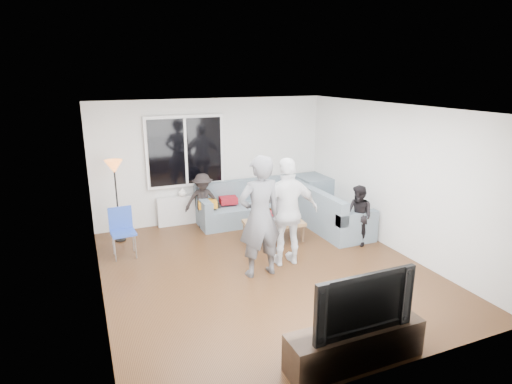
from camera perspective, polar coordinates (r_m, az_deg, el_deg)
name	(u,v)px	position (r m, az deg, el deg)	size (l,w,h in m)	color
floor	(264,270)	(7.08, 1.15, -10.48)	(5.00, 5.50, 0.04)	#56351C
ceiling	(265,107)	(6.36, 1.28, 11.36)	(5.00, 5.50, 0.04)	white
wall_back	(212,160)	(9.13, -5.87, 4.26)	(5.00, 0.04, 2.60)	silver
wall_front	(380,265)	(4.37, 16.30, -9.37)	(5.00, 0.04, 2.60)	silver
wall_left	(93,213)	(6.07, -21.11, -2.66)	(0.04, 5.50, 2.60)	silver
wall_right	(394,178)	(7.93, 18.11, 1.79)	(0.04, 5.50, 2.60)	silver
window_frame	(185,151)	(8.85, -9.49, 5.42)	(1.62, 0.06, 1.47)	white
window_glass	(186,152)	(8.82, -9.43, 5.37)	(1.50, 0.02, 1.35)	black
window_mullion	(186,152)	(8.81, -9.41, 5.36)	(0.05, 0.03, 1.35)	white
radiator	(188,209)	(9.12, -9.08, -2.31)	(1.30, 0.12, 0.62)	silver
potted_plant	(200,186)	(9.01, -7.55, 0.80)	(0.20, 0.16, 0.36)	#316428
vase	(182,192)	(8.95, -9.85, 0.00)	(0.18, 0.18, 0.19)	white
sofa_back_section	(251,202)	(9.11, -0.64, -1.36)	(2.30, 0.85, 0.85)	slate
sofa_right_section	(331,209)	(8.82, 9.99, -2.20)	(0.85, 2.00, 0.85)	slate
sofa_corner	(316,194)	(9.80, 8.04, -0.29)	(0.85, 0.85, 0.85)	slate
cushion_yellow	(207,204)	(8.76, -6.54, -1.59)	(0.38, 0.32, 0.14)	orange
cushion_red	(228,200)	(8.97, -3.73, -1.10)	(0.36, 0.30, 0.13)	maroon
coffee_table	(274,231)	(8.10, 2.37, -5.29)	(1.10, 0.60, 0.40)	#9C774B
pitcher	(271,216)	(8.06, 2.07, -3.24)	(0.17, 0.17, 0.17)	maroon
side_chair	(123,233)	(7.71, -17.41, -5.32)	(0.40, 0.40, 0.86)	#2847AD
floor_lamp	(117,202)	(8.35, -18.16, -1.24)	(0.32, 0.32, 1.56)	orange
player_left	(260,217)	(6.54, 0.49, -3.35)	(0.71, 0.46, 1.94)	#505055
player_right	(288,212)	(6.97, 4.30, -2.71)	(1.06, 0.44, 1.81)	silver
spectator_right	(359,216)	(8.04, 13.64, -3.13)	(0.55, 0.43, 1.13)	black
spectator_back	(203,201)	(8.77, -7.14, -1.17)	(0.74, 0.42, 1.14)	black
tv_console	(355,345)	(5.08, 13.14, -19.38)	(1.60, 0.40, 0.44)	#2F2117
television	(358,299)	(4.78, 13.57, -13.80)	(1.20, 0.16, 0.69)	black
bottle_a	(254,216)	(7.97, -0.22, -3.30)	(0.07, 0.07, 0.21)	orange
bottle_c	(271,213)	(8.17, 2.02, -2.86)	(0.07, 0.07, 0.20)	black
bottle_d	(284,216)	(8.02, 3.83, -3.18)	(0.07, 0.07, 0.22)	orange
bottle_e	(287,212)	(8.24, 4.20, -2.65)	(0.07, 0.07, 0.22)	black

